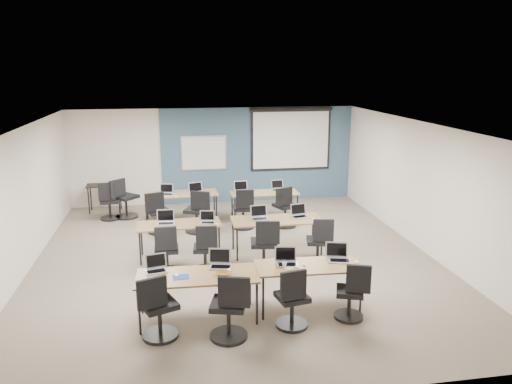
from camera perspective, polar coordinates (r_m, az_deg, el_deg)
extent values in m
cube|color=#6B6354|center=(10.28, -2.37, -7.65)|extent=(8.00, 9.00, 0.02)
cube|color=white|center=(9.60, -2.53, 7.48)|extent=(8.00, 9.00, 0.02)
cube|color=beige|center=(14.23, -4.77, 4.14)|extent=(8.00, 0.04, 2.70)
cube|color=beige|center=(5.67, 3.52, -11.66)|extent=(8.00, 0.04, 2.70)
cube|color=beige|center=(10.17, -25.40, -1.27)|extent=(0.04, 9.00, 2.70)
cube|color=beige|center=(11.08, 18.54, 0.55)|extent=(0.04, 9.00, 2.70)
cube|color=#3D5977|center=(14.36, 0.22, 4.28)|extent=(5.50, 0.04, 2.70)
cube|color=silver|center=(14.12, -5.97, 4.45)|extent=(1.28, 0.02, 0.98)
cube|color=white|center=(14.11, -5.97, 4.44)|extent=(1.20, 0.02, 0.90)
cube|color=black|center=(14.43, 4.01, 6.10)|extent=(2.32, 0.03, 1.82)
cube|color=white|center=(14.42, 4.01, 5.94)|extent=(2.20, 0.02, 1.62)
cylinder|color=black|center=(14.32, 4.08, 9.43)|extent=(2.40, 0.10, 0.10)
cube|color=brown|center=(7.76, -6.73, -9.51)|extent=(1.85, 0.77, 0.03)
cylinder|color=black|center=(7.63, -13.19, -13.26)|extent=(0.04, 0.04, 0.70)
cylinder|color=black|center=(7.70, 0.10, -12.59)|extent=(0.04, 0.04, 0.70)
cylinder|color=black|center=(8.22, -12.95, -11.18)|extent=(0.04, 0.04, 0.70)
cylinder|color=black|center=(8.28, -0.68, -10.58)|extent=(0.04, 0.04, 0.70)
cube|color=#AA7433|center=(8.11, 6.01, -8.41)|extent=(1.70, 0.71, 0.03)
cylinder|color=black|center=(7.83, 0.82, -12.11)|extent=(0.04, 0.04, 0.70)
cylinder|color=black|center=(8.24, 11.91, -11.04)|extent=(0.04, 0.04, 0.70)
cylinder|color=black|center=(8.36, 0.07, -10.35)|extent=(0.04, 0.04, 0.70)
cylinder|color=black|center=(8.74, 10.49, -9.45)|extent=(0.04, 0.04, 0.70)
cube|color=#956328|center=(10.22, -8.77, -3.67)|extent=(1.68, 0.70, 0.03)
cylinder|color=black|center=(10.09, -13.11, -6.31)|extent=(0.04, 0.04, 0.70)
cylinder|color=black|center=(10.11, -4.22, -5.94)|extent=(0.04, 0.04, 0.70)
cylinder|color=black|center=(10.64, -12.94, -5.23)|extent=(0.04, 0.04, 0.70)
cylinder|color=black|center=(10.65, -4.53, -4.88)|extent=(0.04, 0.04, 0.70)
cube|color=#9E6329|center=(10.40, 2.40, -3.20)|extent=(1.88, 0.78, 0.03)
cylinder|color=black|center=(10.06, -2.17, -5.99)|extent=(0.04, 0.04, 0.70)
cylinder|color=black|center=(10.43, 7.52, -5.38)|extent=(0.04, 0.04, 0.70)
cylinder|color=black|center=(10.69, -2.64, -4.78)|extent=(0.04, 0.04, 0.70)
cylinder|color=black|center=(11.03, 6.51, -4.25)|extent=(0.04, 0.04, 0.70)
cube|color=olive|center=(12.61, -8.57, -0.23)|extent=(1.83, 0.76, 0.03)
cylinder|color=black|center=(12.41, -12.42, -2.39)|extent=(0.04, 0.04, 0.70)
cylinder|color=black|center=(12.43, -4.53, -2.06)|extent=(0.04, 0.04, 0.70)
cylinder|color=black|center=(13.03, -12.31, -1.60)|extent=(0.04, 0.04, 0.70)
cylinder|color=black|center=(13.05, -4.79, -1.28)|extent=(0.04, 0.04, 0.70)
cube|color=brown|center=(12.57, 0.96, -0.12)|extent=(1.70, 0.71, 0.03)
cylinder|color=black|center=(12.27, -2.41, -2.26)|extent=(0.04, 0.04, 0.70)
cylinder|color=black|center=(12.56, 4.75, -1.91)|extent=(0.04, 0.04, 0.70)
cylinder|color=black|center=(12.83, -2.75, -1.52)|extent=(0.04, 0.04, 0.70)
cylinder|color=black|center=(13.10, 4.11, -1.21)|extent=(0.04, 0.04, 0.70)
cube|color=#B3B4BD|center=(7.96, -11.34, -8.87)|extent=(0.32, 0.24, 0.02)
cube|color=black|center=(7.93, -11.34, -8.85)|extent=(0.27, 0.14, 0.00)
cube|color=#B3B4BD|center=(8.03, -11.36, -7.71)|extent=(0.32, 0.06, 0.22)
cube|color=black|center=(8.02, -11.36, -7.73)|extent=(0.28, 0.04, 0.18)
ellipsoid|color=white|center=(7.76, -9.07, -9.38)|extent=(0.08, 0.11, 0.04)
cylinder|color=black|center=(7.67, -10.85, -15.74)|extent=(0.53, 0.53, 0.05)
cylinder|color=black|center=(7.57, -10.92, -14.37)|extent=(0.06, 0.06, 0.47)
cube|color=black|center=(7.44, -11.02, -12.52)|extent=(0.47, 0.47, 0.08)
cube|color=black|center=(7.15, -11.81, -11.24)|extent=(0.43, 0.06, 0.44)
cube|color=silver|center=(7.99, -4.06, -8.53)|extent=(0.35, 0.26, 0.02)
cube|color=black|center=(7.96, -4.05, -8.50)|extent=(0.30, 0.15, 0.00)
cube|color=silver|center=(8.06, -4.18, -7.28)|extent=(0.35, 0.06, 0.24)
cube|color=black|center=(8.06, -4.17, -7.30)|extent=(0.31, 0.05, 0.20)
ellipsoid|color=white|center=(7.86, -3.10, -8.88)|extent=(0.10, 0.12, 0.04)
cylinder|color=black|center=(7.54, -3.12, -16.07)|extent=(0.55, 0.55, 0.05)
cylinder|color=black|center=(7.43, -3.14, -14.61)|extent=(0.06, 0.06, 0.49)
cube|color=black|center=(7.30, -3.17, -12.66)|extent=(0.49, 0.49, 0.08)
cube|color=black|center=(6.99, -2.51, -11.37)|extent=(0.45, 0.06, 0.44)
cube|color=silver|center=(8.07, 3.61, -8.28)|extent=(0.35, 0.25, 0.02)
cube|color=black|center=(8.04, 3.65, -8.25)|extent=(0.29, 0.15, 0.00)
cube|color=silver|center=(8.14, 3.40, -7.06)|extent=(0.35, 0.06, 0.24)
cube|color=black|center=(8.13, 3.42, -7.08)|extent=(0.30, 0.05, 0.20)
ellipsoid|color=white|center=(8.09, 5.54, -8.25)|extent=(0.06, 0.10, 0.03)
cylinder|color=black|center=(7.83, 4.10, -14.84)|extent=(0.49, 0.49, 0.05)
cylinder|color=black|center=(7.74, 4.13, -13.59)|extent=(0.06, 0.06, 0.44)
cube|color=black|center=(7.62, 4.16, -11.87)|extent=(0.44, 0.44, 0.08)
cube|color=black|center=(7.32, 4.28, -10.59)|extent=(0.40, 0.06, 0.44)
cube|color=silver|center=(8.32, 9.48, -7.73)|extent=(0.36, 0.26, 0.02)
cube|color=black|center=(8.30, 9.53, -7.70)|extent=(0.31, 0.15, 0.00)
cube|color=silver|center=(8.40, 9.20, -6.51)|extent=(0.36, 0.07, 0.25)
cube|color=black|center=(8.39, 9.22, -6.53)|extent=(0.32, 0.05, 0.20)
ellipsoid|color=white|center=(8.31, 11.41, -7.86)|extent=(0.09, 0.11, 0.03)
cylinder|color=black|center=(8.16, 10.53, -13.78)|extent=(0.46, 0.46, 0.05)
cylinder|color=black|center=(8.08, 10.58, -12.66)|extent=(0.06, 0.06, 0.41)
cube|color=black|center=(7.98, 10.66, -11.10)|extent=(0.41, 0.41, 0.08)
cube|color=black|center=(7.73, 11.64, -9.71)|extent=(0.37, 0.06, 0.44)
cube|color=#ACACAC|center=(10.22, -10.27, -3.58)|extent=(0.35, 0.26, 0.02)
cube|color=black|center=(10.20, -10.27, -3.54)|extent=(0.30, 0.15, 0.00)
cube|color=#ACACAC|center=(10.32, -10.30, -2.63)|extent=(0.35, 0.06, 0.24)
cube|color=black|center=(10.31, -10.30, -2.65)|extent=(0.31, 0.05, 0.20)
ellipsoid|color=white|center=(9.98, -9.21, -3.97)|extent=(0.08, 0.10, 0.03)
cylinder|color=black|center=(9.75, -10.07, -8.94)|extent=(0.50, 0.50, 0.05)
cylinder|color=black|center=(9.68, -10.12, -7.88)|extent=(0.06, 0.06, 0.44)
cube|color=black|center=(9.58, -10.19, -6.43)|extent=(0.44, 0.44, 0.08)
cube|color=black|center=(9.30, -10.27, -5.25)|extent=(0.40, 0.06, 0.44)
cube|color=#A3A3A8|center=(10.17, -5.53, -3.51)|extent=(0.30, 0.22, 0.02)
cube|color=black|center=(10.14, -5.52, -3.48)|extent=(0.26, 0.13, 0.00)
cube|color=#A3A3A8|center=(10.25, -5.60, -2.69)|extent=(0.30, 0.06, 0.21)
cube|color=black|center=(10.24, -5.59, -2.71)|extent=(0.26, 0.04, 0.17)
ellipsoid|color=white|center=(10.07, -4.50, -3.65)|extent=(0.07, 0.10, 0.03)
cylinder|color=black|center=(9.74, -5.79, -8.83)|extent=(0.48, 0.48, 0.05)
cylinder|color=black|center=(9.67, -5.82, -7.80)|extent=(0.06, 0.06, 0.43)
cube|color=black|center=(9.57, -5.86, -6.40)|extent=(0.43, 0.43, 0.08)
cube|color=black|center=(9.30, -5.70, -5.19)|extent=(0.39, 0.06, 0.44)
cube|color=#BABABA|center=(10.37, 0.45, -3.08)|extent=(0.35, 0.26, 0.02)
cube|color=black|center=(10.35, 0.47, -3.05)|extent=(0.30, 0.15, 0.00)
cube|color=#BABABA|center=(10.46, 0.31, -2.16)|extent=(0.35, 0.07, 0.24)
cube|color=black|center=(10.46, 0.32, -2.17)|extent=(0.31, 0.05, 0.20)
ellipsoid|color=white|center=(10.17, 1.80, -3.44)|extent=(0.06, 0.09, 0.03)
cylinder|color=black|center=(9.79, 0.88, -8.63)|extent=(0.56, 0.56, 0.05)
cylinder|color=black|center=(9.70, 0.89, -7.42)|extent=(0.06, 0.06, 0.49)
cube|color=black|center=(9.60, 0.89, -5.83)|extent=(0.49, 0.49, 0.08)
cube|color=black|center=(9.31, 1.35, -4.67)|extent=(0.45, 0.06, 0.44)
cube|color=silver|center=(10.55, 5.03, -2.83)|extent=(0.34, 0.25, 0.02)
cube|color=black|center=(10.53, 5.06, -2.80)|extent=(0.29, 0.15, 0.00)
cube|color=silver|center=(10.64, 4.86, -1.95)|extent=(0.34, 0.06, 0.24)
cube|color=black|center=(10.63, 4.88, -1.97)|extent=(0.30, 0.04, 0.19)
ellipsoid|color=white|center=(10.41, 6.56, -3.10)|extent=(0.07, 0.11, 0.04)
cylinder|color=black|center=(10.11, 7.02, -7.96)|extent=(0.49, 0.49, 0.05)
cylinder|color=black|center=(10.04, 7.05, -6.94)|extent=(0.06, 0.06, 0.44)
cube|color=black|center=(9.95, 7.10, -5.55)|extent=(0.44, 0.44, 0.08)
cube|color=black|center=(9.70, 7.71, -4.36)|extent=(0.40, 0.06, 0.44)
cube|color=#A8A7B5|center=(12.53, -10.17, -0.26)|extent=(0.33, 0.24, 0.02)
cube|color=black|center=(12.51, -10.18, -0.23)|extent=(0.28, 0.14, 0.00)
cube|color=#A8A7B5|center=(12.63, -10.20, 0.44)|extent=(0.33, 0.06, 0.23)
cube|color=black|center=(12.62, -10.20, 0.43)|extent=(0.29, 0.04, 0.19)
ellipsoid|color=white|center=(12.29, -9.13, -0.50)|extent=(0.08, 0.10, 0.03)
cylinder|color=black|center=(12.06, -10.98, -4.42)|extent=(0.55, 0.55, 0.05)
cylinder|color=black|center=(12.00, -11.03, -3.44)|extent=(0.06, 0.06, 0.48)
cube|color=black|center=(11.91, -11.09, -2.15)|extent=(0.48, 0.48, 0.08)
cube|color=black|center=(11.64, -11.52, -1.13)|extent=(0.44, 0.06, 0.44)
cube|color=silver|center=(12.48, -6.89, -0.20)|extent=(0.36, 0.26, 0.02)
cube|color=black|center=(12.46, -6.89, -0.17)|extent=(0.31, 0.15, 0.00)
cube|color=silver|center=(12.59, -6.94, 0.57)|extent=(0.36, 0.07, 0.25)
cube|color=black|center=(12.58, -6.94, 0.56)|extent=(0.32, 0.05, 0.21)
ellipsoid|color=white|center=(12.45, -5.76, -0.20)|extent=(0.09, 0.11, 0.03)
cylinder|color=black|center=(11.97, -6.76, -4.39)|extent=(0.56, 0.56, 0.05)
cylinder|color=black|center=(11.91, -6.79, -3.38)|extent=(0.06, 0.06, 0.49)
cube|color=black|center=(11.82, -6.83, -2.05)|extent=(0.49, 0.49, 0.08)
cube|color=black|center=(11.55, -6.39, -0.99)|extent=(0.45, 0.06, 0.44)
cube|color=#B3B3BD|center=(12.59, -1.66, 0.02)|extent=(0.35, 0.25, 0.02)
cube|color=black|center=(12.57, -1.64, 0.05)|extent=(0.30, 0.15, 0.00)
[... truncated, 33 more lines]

